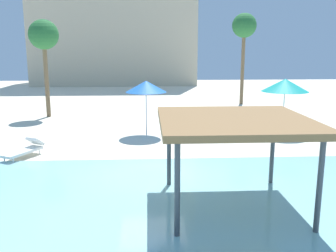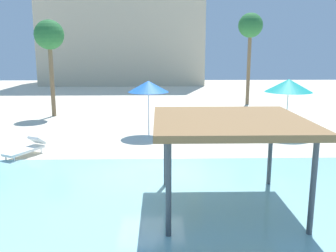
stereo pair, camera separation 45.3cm
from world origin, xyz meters
TOP-DOWN VIEW (x-y plane):
  - ground_plane at (0.00, 0.00)m, footprint 80.00×80.00m
  - lagoon_water at (0.00, -5.25)m, footprint 44.00×13.50m
  - shade_pavilion at (2.22, -3.14)m, footprint 4.13×4.13m
  - beach_umbrella_blue_0 at (-0.24, 5.88)m, footprint 2.09×2.09m
  - beach_umbrella_teal_1 at (7.00, 5.94)m, footprint 2.43×2.43m
  - lounge_chair_0 at (-5.29, 2.19)m, footprint 1.41×1.96m
  - palm_tree_0 at (-6.75, 11.66)m, footprint 1.90×1.90m
  - palm_tree_2 at (7.44, 16.57)m, footprint 1.90×1.90m
  - hotel_block_0 at (-4.16, 37.20)m, footprint 19.83×11.88m

SIDE VIEW (x-z plane):
  - ground_plane at x=0.00m, z-range 0.00..0.00m
  - lagoon_water at x=0.00m, z-range 0.00..0.04m
  - lounge_chair_0 at x=-5.29m, z-range -0.04..0.70m
  - shade_pavilion at x=2.22m, z-range 1.13..3.72m
  - beach_umbrella_blue_0 at x=-0.24m, z-range 1.13..3.97m
  - beach_umbrella_teal_1 at x=7.00m, z-range 1.12..4.03m
  - palm_tree_0 at x=-6.75m, z-range 2.03..8.30m
  - palm_tree_2 at x=7.44m, z-range 2.42..9.58m
  - hotel_block_0 at x=-4.16m, z-range 0.00..19.53m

